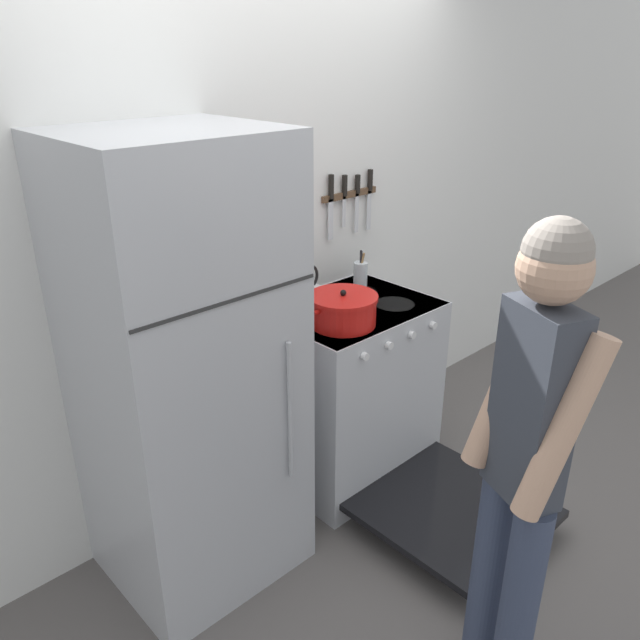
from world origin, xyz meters
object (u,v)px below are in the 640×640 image
dutch_oven_pot (343,310)px  person (525,455)px  refrigerator (187,374)px  stove_range (355,394)px  utensil_jar (360,275)px  tea_kettle (309,295)px

dutch_oven_pot → person: (-0.33, -1.10, -0.04)m
refrigerator → person: refrigerator is taller
refrigerator → dutch_oven_pot: 0.77m
dutch_oven_pot → stove_range: bearing=24.7°
utensil_jar → person: 1.53m
tea_kettle → person: person is taller
utensil_jar → person: (-0.71, -1.35, -0.05)m
tea_kettle → utensil_jar: 0.37m
dutch_oven_pot → utensil_jar: (0.38, 0.25, 0.01)m
dutch_oven_pot → tea_kettle: tea_kettle is taller
stove_range → tea_kettle: tea_kettle is taller
refrigerator → stove_range: refrigerator is taller
tea_kettle → person: 1.39m
utensil_jar → person: size_ratio=0.12×
refrigerator → utensil_jar: (1.14, 0.15, 0.09)m
utensil_jar → dutch_oven_pot: bearing=-146.5°
dutch_oven_pot → person: person is taller
dutch_oven_pot → person: bearing=-106.9°
utensil_jar → person: person is taller
refrigerator → person: (0.42, -1.20, 0.04)m
stove_range → dutch_oven_pot: size_ratio=3.88×
person → tea_kettle: bearing=8.3°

